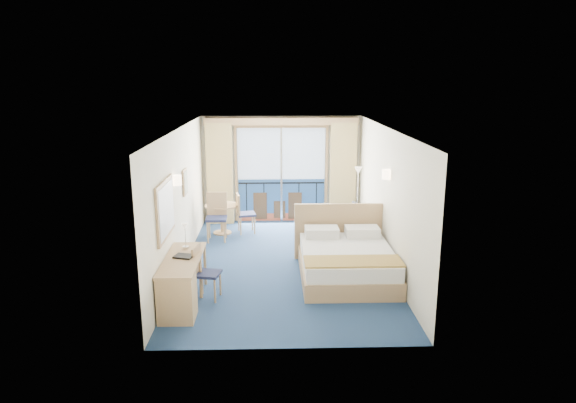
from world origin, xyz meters
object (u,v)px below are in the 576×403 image
object	(u,v)px
table_chair_b	(217,214)
nightstand	(368,242)
round_table	(222,212)
bed	(346,260)
floor_lamp	(358,181)
desk_chair	(203,269)
armchair	(345,219)
desk	(178,290)
table_chair_a	(243,211)

from	to	relation	value
table_chair_b	nightstand	bearing A→B (deg)	-20.66
round_table	table_chair_b	size ratio (longest dim) A/B	0.72
bed	table_chair_b	bearing A→B (deg)	138.09
nightstand	floor_lamp	distance (m)	2.32
nightstand	desk_chair	distance (m)	3.80
armchair	floor_lamp	distance (m)	1.04
round_table	table_chair_b	bearing A→B (deg)	-98.46
table_chair_b	desk_chair	bearing A→B (deg)	-89.30
desk_chair	bed	bearing A→B (deg)	-60.58
nightstand	desk	distance (m)	4.42
desk_chair	table_chair_a	world-z (taller)	table_chair_a
nightstand	armchair	distance (m)	1.60
armchair	desk	world-z (taller)	desk
round_table	armchair	bearing A→B (deg)	-0.91
nightstand	desk_chair	world-z (taller)	desk_chair
floor_lamp	table_chair_a	bearing A→B (deg)	-169.55
table_chair_b	desk	bearing A→B (deg)	-94.12
armchair	floor_lamp	size ratio (longest dim) A/B	0.51
desk	table_chair_b	xyz separation A→B (m)	(0.20, 3.88, 0.18)
bed	desk_chair	distance (m)	2.68
round_table	table_chair_a	world-z (taller)	table_chair_a
desk	round_table	distance (m)	4.35
armchair	table_chair_a	size ratio (longest dim) A/B	0.80
round_table	table_chair_a	size ratio (longest dim) A/B	0.82
floor_lamp	desk_chair	size ratio (longest dim) A/B	1.62
table_chair_a	table_chair_b	xyz separation A→B (m)	(-0.57, -0.48, 0.07)
armchair	table_chair_b	xyz separation A→B (m)	(-3.01, -0.42, 0.26)
floor_lamp	table_chair_b	xyz separation A→B (m)	(-3.39, -1.00, -0.52)
desk	table_chair_a	distance (m)	4.43
desk_chair	table_chair_b	size ratio (longest dim) A/B	0.85
round_table	table_chair_a	distance (m)	0.50
floor_lamp	nightstand	bearing A→B (deg)	-92.91
nightstand	floor_lamp	xyz separation A→B (m)	(0.11, 2.16, 0.86)
desk	floor_lamp	bearing A→B (deg)	53.72
desk_chair	table_chair_b	bearing A→B (deg)	12.49
bed	table_chair_b	distance (m)	3.56
desk	round_table	xyz separation A→B (m)	(0.27, 4.34, 0.10)
bed	desk_chair	bearing A→B (deg)	-161.15
nightstand	armchair	xyz separation A→B (m)	(-0.26, 1.57, 0.08)
desk_chair	table_chair_b	distance (m)	3.24
desk	bed	bearing A→B (deg)	28.02
bed	armchair	world-z (taller)	bed
armchair	desk_chair	world-z (taller)	desk_chair
table_chair_a	desk	bearing A→B (deg)	158.52
armchair	table_chair_a	world-z (taller)	table_chair_a
desk_chair	round_table	xyz separation A→B (m)	(-0.04, 3.70, 0.01)
nightstand	desk	xyz separation A→B (m)	(-3.47, -2.72, 0.16)
floor_lamp	table_chair_b	world-z (taller)	floor_lamp
nightstand	desk	size ratio (longest dim) A/B	0.33
nightstand	table_chair_a	distance (m)	3.17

